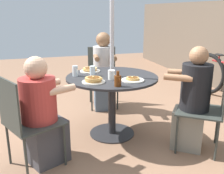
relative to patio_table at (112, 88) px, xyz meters
name	(u,v)px	position (x,y,z in m)	size (l,w,h in m)	color
ground_plane	(112,133)	(0.00, 0.00, -0.60)	(12.00, 12.00, 0.00)	#8C664C
patio_table	(112,88)	(0.00, 0.00, 0.00)	(1.10, 1.10, 0.76)	#28282B
umbrella_pole	(112,46)	(0.00, 0.00, 0.51)	(0.05, 0.05, 2.23)	#ADADB2
patio_chair_north	(210,105)	(0.69, 0.89, -0.07)	(0.67, 0.67, 0.94)	#333833
diner_north	(192,103)	(0.58, 0.75, -0.06)	(0.52, 0.55, 1.16)	gray
patio_chair_east	(103,73)	(-1.12, 0.18, -0.07)	(0.55, 0.55, 0.94)	#333833
diner_east	(104,74)	(-0.93, 0.15, -0.04)	(0.52, 0.38, 1.20)	slate
patio_chair_south	(24,118)	(0.49, -1.02, -0.07)	(0.64, 0.64, 0.94)	#333833
diner_south	(42,116)	(0.41, -0.85, -0.10)	(0.51, 0.56, 1.11)	#3D3D42
pancake_plate_a	(133,79)	(0.27, 0.16, 0.17)	(0.26, 0.26, 0.05)	silver
pancake_plate_b	(90,70)	(-0.32, -0.20, 0.17)	(0.26, 0.26, 0.06)	silver
pancake_plate_c	(93,80)	(0.21, -0.28, 0.18)	(0.26, 0.26, 0.07)	silver
syrup_bottle	(118,80)	(0.43, -0.07, 0.22)	(0.10, 0.07, 0.16)	#602D0F
coffee_cup	(111,75)	(0.14, -0.05, 0.21)	(0.08, 0.08, 0.11)	white
drinking_glass_a	(93,71)	(-0.10, -0.22, 0.21)	(0.07, 0.07, 0.12)	silver
drinking_glass_b	(75,71)	(-0.14, -0.42, 0.22)	(0.07, 0.07, 0.13)	silver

